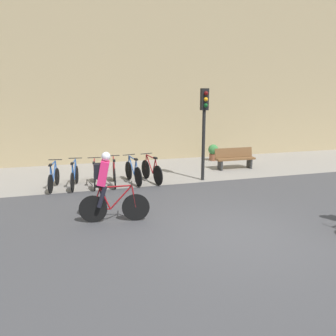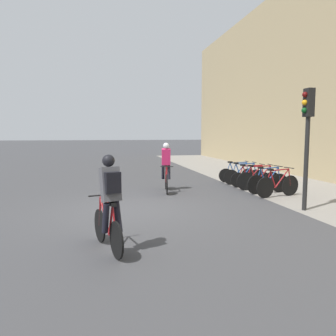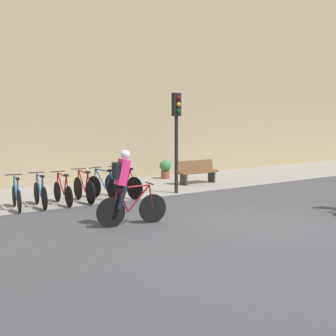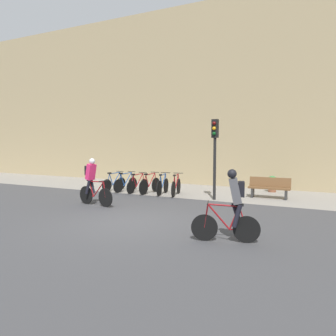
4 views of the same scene
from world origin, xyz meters
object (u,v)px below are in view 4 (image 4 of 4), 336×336
(potted_plant, at_px, (272,183))
(traffic_light_pole, at_px, (215,144))
(parked_bike_2, at_px, (137,185))
(parked_bike_5, at_px, (176,186))
(parked_bike_0, at_px, (114,183))
(cyclist_pink, at_px, (92,180))
(bench, at_px, (269,187))
(parked_bike_4, at_px, (163,186))
(parked_bike_1, at_px, (126,183))
(parked_bike_3, at_px, (150,185))
(cyclist_grey, at_px, (233,203))

(potted_plant, bearing_deg, traffic_light_pole, -119.32)
(parked_bike_2, height_order, potted_plant, parked_bike_2)
(traffic_light_pole, bearing_deg, parked_bike_5, 171.15)
(parked_bike_0, distance_m, parked_bike_5, 3.39)
(cyclist_pink, height_order, parked_bike_0, cyclist_pink)
(cyclist_pink, relative_size, bench, 1.04)
(parked_bike_0, distance_m, potted_plant, 7.71)
(parked_bike_4, relative_size, potted_plant, 2.19)
(traffic_light_pole, bearing_deg, cyclist_pink, -140.45)
(cyclist_pink, bearing_deg, parked_bike_1, 102.81)
(parked_bike_4, bearing_deg, parked_bike_3, -179.99)
(parked_bike_4, height_order, bench, parked_bike_4)
(cyclist_pink, bearing_deg, parked_bike_4, 70.08)
(cyclist_grey, relative_size, bench, 1.02)
(cyclist_grey, distance_m, bench, 6.77)
(parked_bike_5, relative_size, potted_plant, 2.23)
(traffic_light_pole, xyz_separation_m, potted_plant, (1.84, 3.27, -1.89))
(parked_bike_5, distance_m, potted_plant, 4.77)
(parked_bike_2, bearing_deg, potted_plant, 27.34)
(parked_bike_1, xyz_separation_m, parked_bike_4, (2.03, 0.00, 0.02))
(parked_bike_4, height_order, potted_plant, parked_bike_4)
(parked_bike_1, relative_size, parked_bike_4, 0.98)
(parked_bike_0, distance_m, parked_bike_4, 2.71)
(parked_bike_3, distance_m, traffic_light_pole, 3.78)
(cyclist_pink, xyz_separation_m, parked_bike_3, (0.57, 3.45, -0.54))
(parked_bike_4, bearing_deg, bench, 13.27)
(parked_bike_1, xyz_separation_m, parked_bike_3, (1.35, 0.00, 0.02))
(cyclist_pink, height_order, parked_bike_1, cyclist_pink)
(parked_bike_2, xyz_separation_m, bench, (5.93, 1.08, 0.09))
(parked_bike_0, bearing_deg, traffic_light_pole, -3.18)
(parked_bike_0, height_order, parked_bike_5, parked_bike_5)
(potted_plant, bearing_deg, cyclist_grey, -87.45)
(parked_bike_2, xyz_separation_m, parked_bike_5, (2.03, 0.00, 0.03))
(cyclist_pink, bearing_deg, bench, 37.86)
(parked_bike_0, distance_m, parked_bike_2, 1.36)
(parked_bike_3, bearing_deg, parked_bike_2, -179.85)
(cyclist_grey, xyz_separation_m, parked_bike_3, (-5.47, 5.67, -0.54))
(parked_bike_2, bearing_deg, parked_bike_0, 179.94)
(parked_bike_1, bearing_deg, traffic_light_pole, -3.65)
(parked_bike_3, height_order, traffic_light_pole, traffic_light_pole)
(parked_bike_1, distance_m, traffic_light_pole, 5.00)
(cyclist_grey, height_order, parked_bike_1, cyclist_grey)
(bench, bearing_deg, parked_bike_0, -171.58)
(traffic_light_pole, relative_size, bench, 1.94)
(cyclist_pink, height_order, parked_bike_3, cyclist_pink)
(parked_bike_0, relative_size, potted_plant, 2.02)
(cyclist_grey, relative_size, parked_bike_0, 1.12)
(parked_bike_0, xyz_separation_m, traffic_light_pole, (5.28, -0.29, 1.94))
(parked_bike_3, bearing_deg, parked_bike_1, -179.97)
(parked_bike_2, bearing_deg, parked_bike_1, 179.92)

